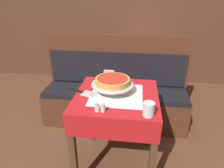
# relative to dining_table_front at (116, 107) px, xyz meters

# --- Properties ---
(ground_plane) EXTENTS (14.00, 14.00, 0.00)m
(ground_plane) POSITION_rel_dining_table_front_xyz_m (0.00, 0.00, -0.65)
(ground_plane) COLOR brown
(dining_table_front) EXTENTS (0.69, 0.69, 0.77)m
(dining_table_front) POSITION_rel_dining_table_front_xyz_m (0.00, 0.00, 0.00)
(dining_table_front) COLOR red
(dining_table_front) RESTS_ON ground_plane
(dining_table_rear) EXTENTS (0.71, 0.71, 0.76)m
(dining_table_rear) POSITION_rel_dining_table_front_xyz_m (0.23, 1.66, -0.01)
(dining_table_rear) COLOR red
(dining_table_rear) RESTS_ON ground_plane
(booth_bench) EXTENTS (1.75, 0.46, 1.10)m
(booth_bench) POSITION_rel_dining_table_front_xyz_m (-0.09, 0.72, -0.32)
(booth_bench) COLOR #4C2819
(booth_bench) RESTS_ON ground_plane
(back_wall_panel) EXTENTS (6.00, 0.04, 2.40)m
(back_wall_panel) POSITION_rel_dining_table_front_xyz_m (0.00, 2.11, 0.55)
(back_wall_panel) COLOR #4C2D1E
(back_wall_panel) RESTS_ON ground_plane
(pizza_pan_stand) EXTENTS (0.35, 0.35, 0.08)m
(pizza_pan_stand) POSITION_rel_dining_table_front_xyz_m (-0.04, 0.04, 0.19)
(pizza_pan_stand) COLOR #ADADB2
(pizza_pan_stand) RESTS_ON dining_table_front
(deep_dish_pizza) EXTENTS (0.29, 0.29, 0.05)m
(deep_dish_pizza) POSITION_rel_dining_table_front_xyz_m (-0.04, 0.04, 0.22)
(deep_dish_pizza) COLOR tan
(deep_dish_pizza) RESTS_ON pizza_pan_stand
(pizza_server) EXTENTS (0.29, 0.15, 0.01)m
(pizza_server) POSITION_rel_dining_table_front_xyz_m (-0.30, -0.00, 0.12)
(pizza_server) COLOR #BCBCC1
(pizza_server) RESTS_ON dining_table_front
(water_glass_near) EXTENTS (0.08, 0.08, 0.10)m
(water_glass_near) POSITION_rel_dining_table_front_xyz_m (0.25, -0.28, 0.17)
(water_glass_near) COLOR silver
(water_glass_near) RESTS_ON dining_table_front
(salt_shaker) EXTENTS (0.04, 0.04, 0.07)m
(salt_shaker) POSITION_rel_dining_table_front_xyz_m (-0.11, -0.27, 0.15)
(salt_shaker) COLOR silver
(salt_shaker) RESTS_ON dining_table_front
(pepper_shaker) EXTENTS (0.04, 0.04, 0.06)m
(pepper_shaker) POSITION_rel_dining_table_front_xyz_m (-0.07, -0.27, 0.15)
(pepper_shaker) COLOR silver
(pepper_shaker) RESTS_ON dining_table_front
(napkin_holder) EXTENTS (0.10, 0.05, 0.09)m
(napkin_holder) POSITION_rel_dining_table_front_xyz_m (-0.11, 0.30, 0.17)
(napkin_holder) COLOR #B2B2B7
(napkin_holder) RESTS_ON dining_table_front
(condiment_caddy) EXTENTS (0.11, 0.11, 0.18)m
(condiment_caddy) POSITION_rel_dining_table_front_xyz_m (0.29, 1.62, 0.16)
(condiment_caddy) COLOR black
(condiment_caddy) RESTS_ON dining_table_rear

